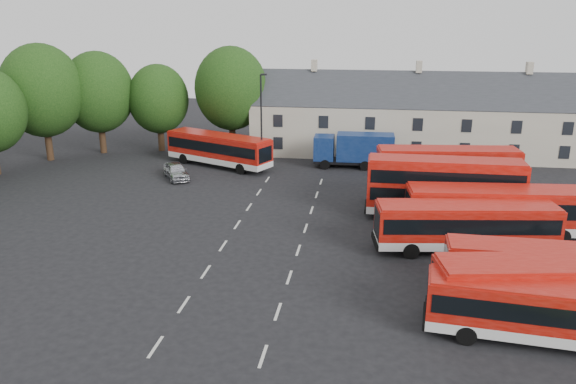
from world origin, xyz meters
The scene contains 15 objects.
ground centered at (0.00, 0.00, 0.00)m, with size 140.00×140.00×0.00m, color black.
lane_markings centered at (2.50, 2.00, 0.01)m, with size 5.15×33.80×0.01m.
treeline centered at (-20.74, 19.36, 6.68)m, with size 29.92×32.59×12.01m.
terrace_houses centered at (14.00, 30.00, 3.86)m, with size 35.70×7.13×10.06m.
bus_row_a centered at (17.44, -7.00, 1.76)m, with size 10.55×3.45×2.93m.
bus_row_b centered at (18.47, -5.03, 1.96)m, with size 11.82×4.56×3.26m.
bus_row_c centered at (18.65, -2.04, 1.69)m, with size 10.01×2.56×2.81m.
bus_row_d centered at (15.53, 3.40, 1.92)m, with size 11.55×4.10×3.20m.
bus_row_e centered at (18.07, 6.40, 2.07)m, with size 12.38×3.76×3.45m.
bus_dd_south centered at (14.81, 9.52, 2.61)m, with size 11.19×2.67×4.58m.
bus_dd_north centered at (15.45, 13.44, 2.58)m, with size 11.25×3.70×4.53m.
bus_north centered at (-5.71, 22.08, 1.96)m, with size 11.55×7.22×3.26m.
box_truck centered at (7.82, 23.62, 1.93)m, with size 7.88×2.61×3.43m.
silver_car centered at (-8.44, 17.02, 0.75)m, with size 1.77×4.40×1.50m, color #B5B7BD.
lamppost centered at (-0.93, 20.32, 5.04)m, with size 0.66×0.35×9.45m.
Camera 1 is at (9.29, -31.19, 14.37)m, focal length 35.00 mm.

